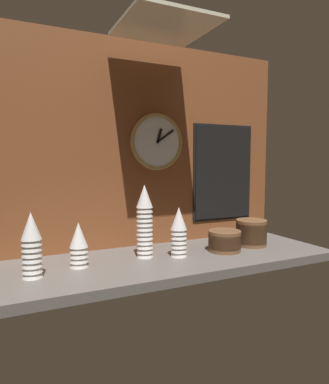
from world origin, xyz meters
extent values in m
cube|color=slate|center=(0.00, 0.00, -0.02)|extent=(1.60, 0.56, 0.04)
cube|color=brown|center=(0.00, 0.27, 0.53)|extent=(1.60, 0.03, 1.05)
cone|color=white|center=(-0.40, 0.01, 0.05)|extent=(0.08, 0.08, 0.11)
cone|color=white|center=(-0.40, 0.01, 0.07)|extent=(0.08, 0.08, 0.11)
cone|color=white|center=(-0.40, 0.01, 0.10)|extent=(0.08, 0.08, 0.11)
cone|color=white|center=(-0.40, 0.01, 0.12)|extent=(0.08, 0.08, 0.11)
cone|color=white|center=(-0.40, 0.01, 0.14)|extent=(0.08, 0.08, 0.11)
cone|color=white|center=(-0.10, 0.04, 0.05)|extent=(0.08, 0.08, 0.11)
cone|color=white|center=(-0.10, 0.04, 0.07)|extent=(0.08, 0.08, 0.11)
cone|color=white|center=(-0.10, 0.04, 0.10)|extent=(0.08, 0.08, 0.11)
cone|color=white|center=(-0.10, 0.04, 0.12)|extent=(0.08, 0.08, 0.11)
cone|color=white|center=(-0.10, 0.04, 0.14)|extent=(0.08, 0.08, 0.11)
cone|color=white|center=(-0.10, 0.04, 0.16)|extent=(0.08, 0.08, 0.11)
cone|color=white|center=(-0.10, 0.04, 0.18)|extent=(0.08, 0.08, 0.11)
cone|color=white|center=(-0.10, 0.04, 0.20)|extent=(0.08, 0.08, 0.11)
cone|color=white|center=(-0.10, 0.04, 0.22)|extent=(0.08, 0.08, 0.11)
cone|color=white|center=(-0.10, 0.04, 0.24)|extent=(0.08, 0.08, 0.11)
cone|color=white|center=(-0.10, 0.04, 0.26)|extent=(0.08, 0.08, 0.11)
cone|color=white|center=(-0.10, 0.04, 0.28)|extent=(0.08, 0.08, 0.11)
cone|color=white|center=(0.05, -0.02, 0.05)|extent=(0.08, 0.08, 0.11)
cone|color=white|center=(0.05, -0.02, 0.07)|extent=(0.08, 0.08, 0.11)
cone|color=white|center=(0.05, -0.02, 0.10)|extent=(0.08, 0.08, 0.11)
cone|color=white|center=(0.05, -0.02, 0.12)|extent=(0.08, 0.08, 0.11)
cone|color=white|center=(0.05, -0.02, 0.14)|extent=(0.08, 0.08, 0.11)
cone|color=white|center=(0.05, -0.02, 0.16)|extent=(0.08, 0.08, 0.11)
cone|color=white|center=(0.05, -0.02, 0.18)|extent=(0.08, 0.08, 0.11)
cone|color=white|center=(-0.59, -0.04, 0.05)|extent=(0.08, 0.08, 0.11)
cone|color=white|center=(-0.59, -0.04, 0.07)|extent=(0.08, 0.08, 0.11)
cone|color=white|center=(-0.59, -0.04, 0.10)|extent=(0.08, 0.08, 0.11)
cone|color=white|center=(-0.59, -0.04, 0.12)|extent=(0.08, 0.08, 0.11)
cone|color=white|center=(-0.59, -0.04, 0.14)|extent=(0.08, 0.08, 0.11)
cone|color=white|center=(-0.59, -0.04, 0.16)|extent=(0.08, 0.08, 0.11)
cone|color=white|center=(-0.59, -0.04, 0.18)|extent=(0.08, 0.08, 0.11)
cone|color=white|center=(-0.59, -0.04, 0.20)|extent=(0.08, 0.08, 0.11)
cylinder|color=brown|center=(0.49, 0.00, 0.02)|extent=(0.16, 0.16, 0.04)
cylinder|color=brown|center=(0.49, 0.00, 0.03)|extent=(0.16, 0.16, 0.04)
cylinder|color=brown|center=(0.49, 0.00, 0.05)|extent=(0.16, 0.16, 0.04)
cylinder|color=brown|center=(0.49, 0.00, 0.07)|extent=(0.16, 0.16, 0.04)
cylinder|color=brown|center=(0.49, 0.00, 0.09)|extent=(0.16, 0.16, 0.04)
cylinder|color=brown|center=(0.49, 0.00, 0.10)|extent=(0.16, 0.16, 0.04)
cylinder|color=brown|center=(0.49, 0.00, 0.12)|extent=(0.16, 0.16, 0.04)
torus|color=#946542|center=(0.49, 0.00, 0.13)|extent=(0.16, 0.16, 0.01)
cylinder|color=brown|center=(0.30, -0.04, 0.02)|extent=(0.16, 0.16, 0.04)
cylinder|color=brown|center=(0.30, -0.04, 0.03)|extent=(0.16, 0.16, 0.04)
cylinder|color=brown|center=(0.30, -0.04, 0.05)|extent=(0.16, 0.16, 0.04)
cylinder|color=brown|center=(0.30, -0.04, 0.07)|extent=(0.16, 0.16, 0.04)
cylinder|color=brown|center=(0.30, -0.04, 0.09)|extent=(0.16, 0.16, 0.04)
torus|color=#946542|center=(0.30, -0.04, 0.10)|extent=(0.16, 0.16, 0.01)
cylinder|color=white|center=(0.05, 0.24, 0.54)|extent=(0.29, 0.02, 0.29)
torus|color=#AD894C|center=(0.05, 0.23, 0.54)|extent=(0.29, 0.02, 0.29)
cube|color=black|center=(0.06, 0.23, 0.58)|extent=(0.03, 0.01, 0.07)
cube|color=black|center=(0.10, 0.23, 0.58)|extent=(0.10, 0.01, 0.07)
cylinder|color=black|center=(0.05, 0.23, 0.54)|extent=(0.01, 0.01, 0.01)
cube|color=black|center=(0.48, 0.25, 0.38)|extent=(0.40, 0.01, 0.55)
cube|color=black|center=(0.48, 0.24, 0.38)|extent=(0.37, 0.01, 0.53)
cube|color=white|center=(-0.01, 0.00, 1.04)|extent=(0.40, 0.40, 0.02)
camera|label=1|loc=(-0.68, -1.41, 0.44)|focal=32.00mm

